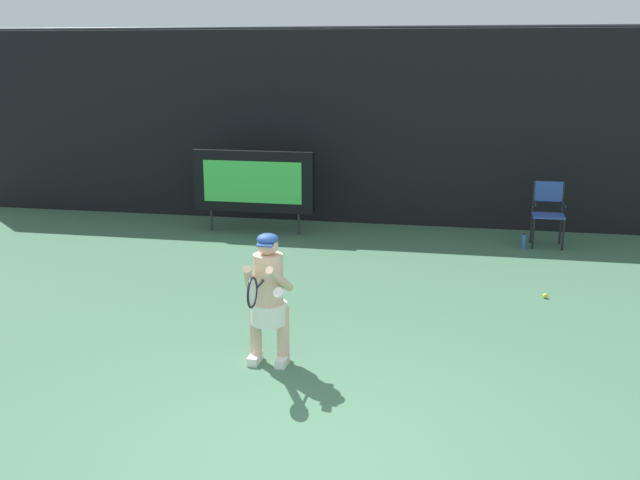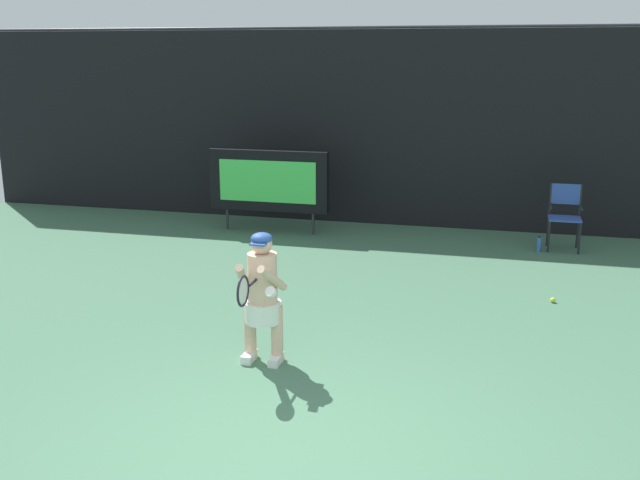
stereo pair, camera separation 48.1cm
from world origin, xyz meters
name	(u,v)px [view 1 (the left image)]	position (x,y,z in m)	size (l,w,h in m)	color
ground	(299,475)	(0.00, -0.19, -0.01)	(18.00, 22.00, 0.03)	#416A50
backdrop_screen	(401,129)	(0.00, 8.50, 1.81)	(18.00, 0.12, 3.66)	black
scoreboard	(254,181)	(-2.52, 7.31, 0.95)	(2.20, 0.21, 1.50)	black
umpire_chair	(548,210)	(2.60, 7.39, 0.62)	(0.52, 0.44, 1.08)	black
water_bottle	(524,241)	(2.21, 7.11, 0.12)	(0.07, 0.07, 0.27)	#3769BE
tennis_player	(268,295)	(-0.77, 1.82, 0.75)	(0.53, 0.60, 1.41)	white
tennis_racket	(253,292)	(-0.79, 1.32, 0.95)	(0.03, 0.60, 0.31)	black
tennis_ball_loose	(545,296)	(2.31, 4.54, 0.03)	(0.07, 0.07, 0.07)	#CCDB3D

